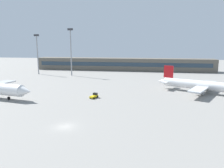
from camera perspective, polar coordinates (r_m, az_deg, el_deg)
ground_plane at (r=88.96m, az=-2.75°, el=-1.81°), size 400.00×400.00×0.00m
terminal_building at (r=159.25m, az=2.88°, el=5.28°), size 129.31×12.13×9.00m
airplane_mid at (r=91.18m, az=23.98°, el=-0.45°), size 37.77×27.31×10.06m
baggage_tug_yellow at (r=77.13m, az=-4.75°, el=-3.15°), size 2.73×3.89×1.75m
floodlight_tower_west at (r=146.14m, az=-19.27°, el=8.23°), size 3.20×0.80×25.28m
floodlight_tower_east at (r=132.98m, az=-10.90°, el=9.15°), size 3.20×0.80×28.38m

